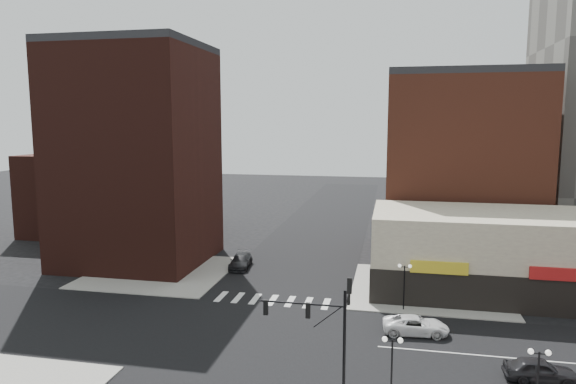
# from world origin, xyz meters

# --- Properties ---
(ground) EXTENTS (240.00, 240.00, 0.00)m
(ground) POSITION_xyz_m (0.00, 0.00, 0.00)
(ground) COLOR black
(ground) RESTS_ON ground
(road_ew) EXTENTS (200.00, 14.00, 0.02)m
(road_ew) POSITION_xyz_m (0.00, 0.00, 0.01)
(road_ew) COLOR black
(road_ew) RESTS_ON ground
(road_ns) EXTENTS (14.00, 200.00, 0.02)m
(road_ns) POSITION_xyz_m (0.00, 0.00, 0.01)
(road_ns) COLOR black
(road_ns) RESTS_ON ground
(sidewalk_nw) EXTENTS (15.00, 15.00, 0.12)m
(sidewalk_nw) POSITION_xyz_m (-14.50, 14.50, 0.06)
(sidewalk_nw) COLOR gray
(sidewalk_nw) RESTS_ON ground
(sidewalk_ne) EXTENTS (15.00, 15.00, 0.12)m
(sidewalk_ne) POSITION_xyz_m (14.50, 14.50, 0.06)
(sidewalk_ne) COLOR gray
(sidewalk_ne) RESTS_ON ground
(building_nw) EXTENTS (16.00, 15.00, 25.00)m
(building_nw) POSITION_xyz_m (-19.00, 18.50, 12.50)
(building_nw) COLOR #361611
(building_nw) RESTS_ON ground
(building_nw_low) EXTENTS (20.00, 18.00, 12.00)m
(building_nw_low) POSITION_xyz_m (-32.00, 34.00, 6.00)
(building_nw_low) COLOR #361611
(building_nw_low) RESTS_ON ground
(building_ne_midrise) EXTENTS (18.00, 15.00, 22.00)m
(building_ne_midrise) POSITION_xyz_m (19.00, 29.50, 11.00)
(building_ne_midrise) COLOR brown
(building_ne_midrise) RESTS_ON ground
(building_ne_row) EXTENTS (24.20, 12.20, 8.00)m
(building_ne_row) POSITION_xyz_m (21.00, 15.00, 3.30)
(building_ne_row) COLOR beige
(building_ne_row) RESTS_ON ground
(traffic_signal) EXTENTS (5.59, 3.09, 7.77)m
(traffic_signal) POSITION_xyz_m (7.24, -7.83, 4.96)
(traffic_signal) COLOR black
(traffic_signal) RESTS_ON ground
(street_lamp_se_a) EXTENTS (1.22, 0.32, 4.16)m
(street_lamp_se_a) POSITION_xyz_m (11.00, -8.00, 3.29)
(street_lamp_se_a) COLOR black
(street_lamp_se_a) RESTS_ON sidewalk_se
(street_lamp_se_b) EXTENTS (1.22, 0.32, 4.16)m
(street_lamp_se_b) POSITION_xyz_m (19.00, -8.00, 3.29)
(street_lamp_se_b) COLOR black
(street_lamp_se_b) RESTS_ON sidewalk_se
(street_lamp_ne) EXTENTS (1.22, 0.32, 4.16)m
(street_lamp_ne) POSITION_xyz_m (12.00, 8.00, 3.29)
(street_lamp_ne) COLOR black
(street_lamp_ne) RESTS_ON sidewalk_ne
(white_suv) EXTENTS (5.35, 2.82, 1.44)m
(white_suv) POSITION_xyz_m (12.87, 3.01, 0.72)
(white_suv) COLOR white
(white_suv) RESTS_ON ground
(dark_sedan_east) EXTENTS (4.53, 1.97, 1.52)m
(dark_sedan_east) POSITION_xyz_m (20.47, -3.09, 0.76)
(dark_sedan_east) COLOR black
(dark_sedan_east) RESTS_ON ground
(dark_sedan_north) EXTENTS (2.72, 5.52, 1.55)m
(dark_sedan_north) POSITION_xyz_m (-6.25, 18.19, 0.77)
(dark_sedan_north) COLOR black
(dark_sedan_north) RESTS_ON ground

